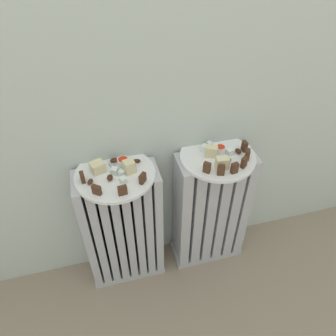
# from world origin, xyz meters

# --- Properties ---
(ground_plane) EXTENTS (6.00, 6.00, 0.00)m
(ground_plane) POSITION_xyz_m (0.00, 0.00, 0.00)
(ground_plane) COLOR gray
(radiator_left) EXTENTS (0.32, 0.14, 0.60)m
(radiator_left) POSITION_xyz_m (-0.20, 0.28, 0.30)
(radiator_left) COLOR #B2B2B7
(radiator_left) RESTS_ON ground_plane
(radiator_right) EXTENTS (0.32, 0.14, 0.60)m
(radiator_right) POSITION_xyz_m (0.20, 0.28, 0.30)
(radiator_right) COLOR #B2B2B7
(radiator_right) RESTS_ON ground_plane
(plate_left) EXTENTS (0.29, 0.29, 0.01)m
(plate_left) POSITION_xyz_m (-0.20, 0.28, 0.61)
(plate_left) COLOR white
(plate_left) RESTS_ON radiator_left
(plate_right) EXTENTS (0.29, 0.29, 0.01)m
(plate_right) POSITION_xyz_m (0.20, 0.28, 0.61)
(plate_right) COLOR white
(plate_right) RESTS_ON radiator_right
(dark_cake_slice_left_0) EXTENTS (0.02, 0.03, 0.04)m
(dark_cake_slice_left_0) POSITION_xyz_m (-0.31, 0.27, 0.63)
(dark_cake_slice_left_0) COLOR #472B19
(dark_cake_slice_left_0) RESTS_ON plate_left
(dark_cake_slice_left_1) EXTENTS (0.03, 0.03, 0.04)m
(dark_cake_slice_left_1) POSITION_xyz_m (-0.26, 0.19, 0.63)
(dark_cake_slice_left_1) COLOR #472B19
(dark_cake_slice_left_1) RESTS_ON plate_left
(dark_cake_slice_left_2) EXTENTS (0.03, 0.02, 0.04)m
(dark_cake_slice_left_2) POSITION_xyz_m (-0.18, 0.17, 0.63)
(dark_cake_slice_left_2) COLOR #472B19
(dark_cake_slice_left_2) RESTS_ON plate_left
(dark_cake_slice_left_3) EXTENTS (0.03, 0.03, 0.04)m
(dark_cake_slice_left_3) POSITION_xyz_m (-0.11, 0.21, 0.63)
(dark_cake_slice_left_3) COLOR #472B19
(dark_cake_slice_left_3) RESTS_ON plate_left
(marble_cake_slice_left_0) EXTENTS (0.04, 0.04, 0.05)m
(marble_cake_slice_left_0) POSITION_xyz_m (-0.14, 0.27, 0.63)
(marble_cake_slice_left_0) COLOR beige
(marble_cake_slice_left_0) RESTS_ON plate_left
(marble_cake_slice_left_1) EXTENTS (0.06, 0.05, 0.04)m
(marble_cake_slice_left_1) POSITION_xyz_m (-0.25, 0.30, 0.63)
(marble_cake_slice_left_1) COLOR beige
(marble_cake_slice_left_1) RESTS_ON plate_left
(turkish_delight_left_0) EXTENTS (0.03, 0.03, 0.02)m
(turkish_delight_left_0) POSITION_xyz_m (-0.20, 0.28, 0.62)
(turkish_delight_left_0) COLOR white
(turkish_delight_left_0) RESTS_ON plate_left
(turkish_delight_left_1) EXTENTS (0.03, 0.03, 0.02)m
(turkish_delight_left_1) POSITION_xyz_m (-0.17, 0.22, 0.62)
(turkish_delight_left_1) COLOR white
(turkish_delight_left_1) RESTS_ON plate_left
(turkish_delight_left_2) EXTENTS (0.03, 0.03, 0.02)m
(turkish_delight_left_2) POSITION_xyz_m (-0.17, 0.26, 0.62)
(turkish_delight_left_2) COLOR white
(turkish_delight_left_2) RESTS_ON plate_left
(medjool_date_left_0) EXTENTS (0.03, 0.02, 0.01)m
(medjool_date_left_0) POSITION_xyz_m (-0.19, 0.34, 0.62)
(medjool_date_left_0) COLOR #3D1E0F
(medjool_date_left_0) RESTS_ON plate_left
(medjool_date_left_1) EXTENTS (0.03, 0.03, 0.02)m
(medjool_date_left_1) POSITION_xyz_m (-0.22, 0.25, 0.62)
(medjool_date_left_1) COLOR #3D1E0F
(medjool_date_left_1) RESTS_ON plate_left
(medjool_date_left_2) EXTENTS (0.03, 0.02, 0.02)m
(medjool_date_left_2) POSITION_xyz_m (-0.11, 0.32, 0.62)
(medjool_date_left_2) COLOR #3D1E0F
(medjool_date_left_2) RESTS_ON plate_left
(medjool_date_left_3) EXTENTS (0.03, 0.03, 0.01)m
(medjool_date_left_3) POSITION_xyz_m (-0.28, 0.25, 0.62)
(medjool_date_left_3) COLOR #3D1E0F
(medjool_date_left_3) RESTS_ON plate_left
(jam_bowl_left) EXTENTS (0.04, 0.04, 0.03)m
(jam_bowl_left) POSITION_xyz_m (-0.16, 0.32, 0.63)
(jam_bowl_left) COLOR white
(jam_bowl_left) RESTS_ON plate_left
(dark_cake_slice_right_0) EXTENTS (0.03, 0.03, 0.04)m
(dark_cake_slice_right_0) POSITION_xyz_m (0.12, 0.20, 0.63)
(dark_cake_slice_right_0) COLOR #472B19
(dark_cake_slice_right_0) RESTS_ON plate_right
(dark_cake_slice_right_1) EXTENTS (0.03, 0.02, 0.04)m
(dark_cake_slice_right_1) POSITION_xyz_m (0.16, 0.18, 0.63)
(dark_cake_slice_right_1) COLOR #472B19
(dark_cake_slice_right_1) RESTS_ON plate_right
(dark_cake_slice_right_2) EXTENTS (0.03, 0.02, 0.04)m
(dark_cake_slice_right_2) POSITION_xyz_m (0.21, 0.17, 0.63)
(dark_cake_slice_right_2) COLOR #472B19
(dark_cake_slice_right_2) RESTS_ON plate_right
(dark_cake_slice_right_3) EXTENTS (0.03, 0.03, 0.04)m
(dark_cake_slice_right_3) POSITION_xyz_m (0.26, 0.19, 0.63)
(dark_cake_slice_right_3) COLOR #472B19
(dark_cake_slice_right_3) RESTS_ON plate_right
(dark_cake_slice_right_4) EXTENTS (0.02, 0.03, 0.04)m
(dark_cake_slice_right_4) POSITION_xyz_m (0.29, 0.23, 0.63)
(dark_cake_slice_right_4) COLOR #472B19
(dark_cake_slice_right_4) RESTS_ON plate_right
(dark_cake_slice_right_5) EXTENTS (0.02, 0.03, 0.04)m
(dark_cake_slice_right_5) POSITION_xyz_m (0.30, 0.28, 0.63)
(dark_cake_slice_right_5) COLOR #472B19
(dark_cake_slice_right_5) RESTS_ON plate_right
(marble_cake_slice_right_0) EXTENTS (0.05, 0.04, 0.04)m
(marble_cake_slice_right_0) POSITION_xyz_m (0.17, 0.28, 0.63)
(marble_cake_slice_right_0) COLOR beige
(marble_cake_slice_right_0) RESTS_ON plate_right
(marble_cake_slice_right_1) EXTENTS (0.05, 0.03, 0.05)m
(marble_cake_slice_right_1) POSITION_xyz_m (0.18, 0.21, 0.63)
(marble_cake_slice_right_1) COLOR beige
(marble_cake_slice_right_1) RESTS_ON plate_right
(turkish_delight_right_0) EXTENTS (0.02, 0.02, 0.02)m
(turkish_delight_right_0) POSITION_xyz_m (0.20, 0.32, 0.62)
(turkish_delight_right_0) COLOR white
(turkish_delight_right_0) RESTS_ON plate_right
(turkish_delight_right_1) EXTENTS (0.03, 0.03, 0.02)m
(turkish_delight_right_1) POSITION_xyz_m (0.24, 0.28, 0.62)
(turkish_delight_right_1) COLOR white
(turkish_delight_right_1) RESTS_ON plate_right
(turkish_delight_right_2) EXTENTS (0.03, 0.03, 0.02)m
(turkish_delight_right_2) POSITION_xyz_m (0.18, 0.34, 0.62)
(turkish_delight_right_2) COLOR white
(turkish_delight_right_2) RESTS_ON plate_right
(turkish_delight_right_3) EXTENTS (0.04, 0.04, 0.03)m
(turkish_delight_right_3) POSITION_xyz_m (0.16, 0.32, 0.62)
(turkish_delight_right_3) COLOR white
(turkish_delight_right_3) RESTS_ON plate_right
(medjool_date_right_0) EXTENTS (0.03, 0.03, 0.02)m
(medjool_date_right_0) POSITION_xyz_m (0.28, 0.27, 0.62)
(medjool_date_right_0) COLOR #3D1E0F
(medjool_date_right_0) RESTS_ON plate_right
(medjool_date_right_1) EXTENTS (0.03, 0.02, 0.02)m
(medjool_date_right_1) POSITION_xyz_m (0.22, 0.24, 0.62)
(medjool_date_right_1) COLOR #3D1E0F
(medjool_date_right_1) RESTS_ON plate_right
(jam_bowl_right) EXTENTS (0.04, 0.04, 0.03)m
(jam_bowl_right) POSITION_xyz_m (0.21, 0.30, 0.63)
(jam_bowl_right) COLOR white
(jam_bowl_right) RESTS_ON plate_right
(fork) EXTENTS (0.05, 0.10, 0.00)m
(fork) POSITION_xyz_m (-0.19, 0.30, 0.61)
(fork) COLOR #B7B7BC
(fork) RESTS_ON plate_left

